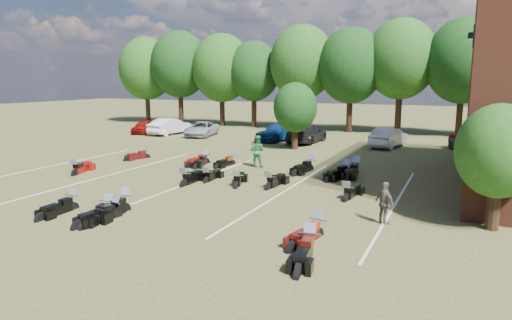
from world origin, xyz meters
The scene contains 34 objects.
ground centered at (0.00, 0.00, 0.00)m, with size 160.00×160.00×0.00m, color brown.
car_0 centered at (-18.74, 19.14, 0.64)m, with size 1.50×3.74×1.27m, color maroon.
car_1 centered at (-15.86, 19.34, 0.77)m, with size 1.63×4.66×1.54m, color silver.
car_2 centered at (-12.46, 19.43, 0.65)m, with size 2.17×4.71×1.31m, color #9C9FA5.
car_3 centered at (-2.35, 19.32, 0.75)m, with size 2.11×5.18×1.50m, color black.
car_4 centered at (-4.82, 19.40, 0.80)m, with size 1.89×4.69×1.60m, color navy.
car_5 centered at (4.18, 19.48, 0.75)m, with size 1.59×4.55×1.50m, color #B2B1AD.
car_6 centered at (10.38, 19.39, 0.75)m, with size 2.47×5.36×1.49m, color #5F0515.
car_7 centered at (9.98, 19.16, 0.73)m, with size 2.05×5.04×1.46m, color #353439.
person_green centered at (-1.69, 8.07, 0.95)m, with size 0.92×0.72×1.89m, color #296D3C.
person_grey centered at (7.00, 0.08, 0.78)m, with size 0.91×0.38×1.55m, color #564E4A.
motorcycle_1 centered at (-4.61, -3.26, 0.00)m, with size 0.68×2.14×1.19m, color black, non-canonical shape.
motorcycle_2 centered at (-2.34, -3.39, 0.00)m, with size 0.69×2.16×1.21m, color black, non-canonical shape.
motorcycle_3 centered at (-2.74, -3.32, 0.00)m, with size 0.67×2.12×1.18m, color black, non-canonical shape.
motorcycle_4 centered at (-2.53, -2.61, 0.00)m, with size 0.76×2.40×1.34m, color black, non-canonical shape.
motorcycle_5 centered at (5.44, -3.75, 0.00)m, with size 0.73×2.29×1.28m, color black, non-canonical shape.
motorcycle_6 centered at (5.24, -2.24, 0.00)m, with size 0.70×2.19×1.22m, color #510D0B, non-canonical shape.
motorcycle_7 centered at (-9.65, 1.72, 0.00)m, with size 0.75×2.37×1.32m, color maroon, non-canonical shape.
motorcycle_9 centered at (-2.84, 2.07, 0.00)m, with size 0.75×2.37×1.32m, color black, non-canonical shape.
motorcycle_10 centered at (-2.27, 3.21, 0.00)m, with size 0.65×2.03×1.13m, color black, non-canonical shape.
motorcycle_11 centered at (1.16, 3.19, 0.00)m, with size 0.72×2.26×1.26m, color black, non-canonical shape.
motorcycle_12 centered at (-0.37, 2.81, 0.00)m, with size 0.71×2.24×1.25m, color black, non-canonical shape.
motorcycle_13 centered at (5.02, 2.67, 0.00)m, with size 0.70×2.21×1.23m, color black, non-canonical shape.
motorcycle_14 centered at (-9.61, 7.78, 0.00)m, with size 0.64×2.02×1.12m, color #3C080D, non-canonical shape.
motorcycle_15 centered at (-5.00, 7.74, 0.00)m, with size 0.72×2.27×1.27m, color maroon, non-canonical shape.
motorcycle_16 centered at (-4.94, 7.50, 0.00)m, with size 0.68×2.13×1.19m, color black, non-canonical shape.
motorcycle_17 centered at (-3.36, 8.08, 0.00)m, with size 0.64×2.02×1.13m, color black, non-canonical shape.
motorcycle_18 centered at (1.55, 8.27, 0.00)m, with size 0.75×2.37×1.32m, color black, non-canonical shape.
motorcycle_19 centered at (4.17, 8.28, 0.00)m, with size 0.80×2.52×1.40m, color black, non-canonical shape.
motorcycle_20 centered at (3.76, 7.57, 0.00)m, with size 0.76×2.37×1.32m, color black, non-canonical shape.
tree_line centered at (-1.00, 29.00, 6.31)m, with size 56.00×6.00×9.79m.
young_tree_near_building centered at (10.50, 1.00, 2.75)m, with size 2.80×2.80×4.16m.
young_tree_midfield centered at (-2.00, 15.50, 3.09)m, with size 3.20×3.20×4.70m.
parking_lines centered at (-3.00, 3.00, 0.01)m, with size 20.10×14.00×0.01m.
Camera 1 is at (9.40, -16.18, 5.14)m, focal length 32.00 mm.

